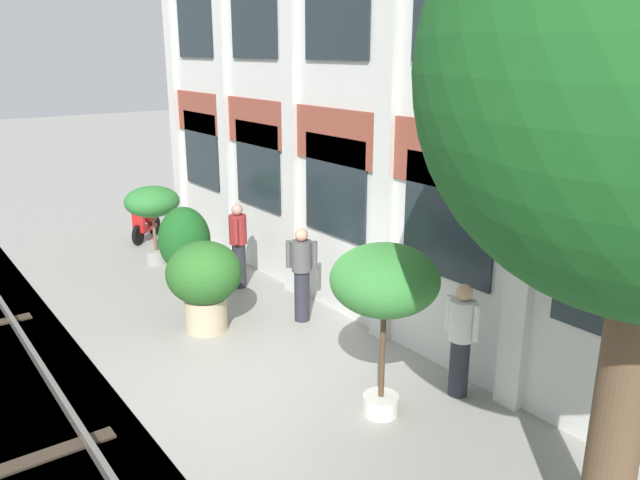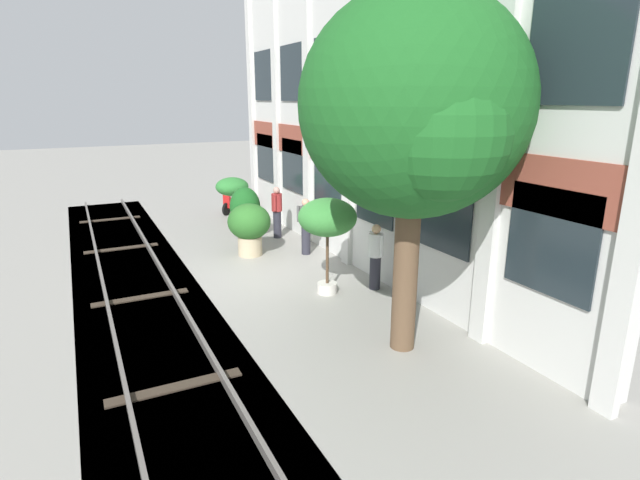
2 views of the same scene
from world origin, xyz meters
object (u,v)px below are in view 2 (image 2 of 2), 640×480
Objects in this scene: potted_plant_low_pan at (232,189)px; potted_plant_stone_basin at (245,210)px; resident_watching_tracks at (376,255)px; broadleaf_tree at (414,112)px; resident_near_plants at (277,211)px; scooter_near_curb at (233,202)px; resident_by_doorway at (306,225)px; potted_plant_ribbed_drum at (249,225)px; potted_plant_terracotta_small at (327,220)px.

potted_plant_stone_basin is (2.00, -0.19, -0.33)m from potted_plant_low_pan.
potted_plant_low_pan is 1.07× the size of resident_watching_tracks.
broadleaf_tree is 3.67× the size of resident_near_plants.
resident_near_plants reaches higher than scooter_near_curb.
resident_by_doorway is at bearing 23.62° from potted_plant_stone_basin.
resident_near_plants is (-1.39, 1.40, 0.01)m from potted_plant_ribbed_drum.
potted_plant_stone_basin is at bearing 18.04° from resident_near_plants.
broadleaf_tree is at bearing 0.26° from potted_plant_low_pan.
resident_by_doorway is 1.04× the size of resident_watching_tracks.
broadleaf_tree is 3.82m from potted_plant_terracotta_small.
potted_plant_low_pan reaches higher than potted_plant_stone_basin.
scooter_near_curb is 4.24m from resident_near_plants.
potted_plant_stone_basin is 1.02× the size of resident_by_doorway.
resident_by_doorway is at bearing 164.41° from potted_plant_terracotta_small.
potted_plant_low_pan is at bearing 174.53° from potted_plant_stone_basin.
resident_near_plants reaches higher than resident_by_doorway.
resident_near_plants is (-7.94, 0.71, -3.28)m from broadleaf_tree.
resident_near_plants is (-4.99, 0.74, -0.86)m from potted_plant_terracotta_small.
potted_plant_low_pan is 7.35m from potted_plant_terracotta_small.
potted_plant_stone_basin is 1.01m from resident_near_plants.
broadleaf_tree is at bearing 0.55° from potted_plant_terracotta_small.
potted_plant_ribbed_drum is at bearing 82.92° from resident_near_plants.
potted_plant_stone_basin is 1.06× the size of resident_watching_tracks.
resident_near_plants is (-2.02, -0.09, 0.02)m from resident_by_doorway.
resident_near_plants is at bearing 49.77° from scooter_near_curb.
resident_near_plants is (-5.26, -0.40, 0.05)m from resident_watching_tracks.
broadleaf_tree is 5.73× the size of scooter_near_curb.
scooter_near_curb is (-12.15, 0.50, -3.74)m from broadleaf_tree.
resident_near_plants is at bearing 171.57° from potted_plant_terracotta_small.
potted_plant_ribbed_drum is 0.95× the size of resident_watching_tracks.
resident_by_doorway reaches higher than resident_watching_tracks.
potted_plant_terracotta_small is at bearing 43.60° from scooter_near_curb.
potted_plant_ribbed_drum is 0.67× the size of potted_plant_terracotta_small.
potted_plant_terracotta_small is 1.37× the size of resident_by_doorway.
potted_plant_terracotta_small is at bearing 10.47° from potted_plant_ribbed_drum.
resident_near_plants reaches higher than resident_watching_tracks.
resident_watching_tracks is (7.61, 1.16, -0.44)m from potted_plant_low_pan.
potted_plant_terracotta_small is 2.10× the size of scooter_near_curb.
potted_plant_stone_basin is 2.59m from resident_by_doorway.
broadleaf_tree is 3.73× the size of resident_by_doorway.
potted_plant_terracotta_small is 5.11m from resident_near_plants.
resident_watching_tracks is at bearing 24.98° from potted_plant_ribbed_drum.
potted_plant_ribbed_drum is 1.62m from resident_by_doorway.
resident_watching_tracks is at bearing 13.52° from potted_plant_stone_basin.
broadleaf_tree is 3.61× the size of potted_plant_low_pan.
potted_plant_terracotta_small is at bearing -17.24° from resident_watching_tracks.
potted_plant_stone_basin reaches higher than resident_near_plants.
broadleaf_tree is 6.82m from resident_by_doorway.
potted_plant_low_pan reaches higher than scooter_near_curb.
broadleaf_tree reaches higher than potted_plant_stone_basin.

